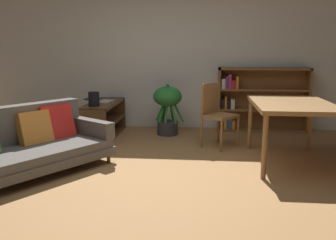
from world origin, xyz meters
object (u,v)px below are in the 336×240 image
at_px(open_laptop, 101,101).
at_px(dining_chair_near, 216,111).
at_px(media_console, 103,120).
at_px(dining_table, 292,108).
at_px(desk_speaker, 94,99).
at_px(bookshelf, 257,100).
at_px(potted_floor_plant, 167,105).
at_px(fabric_couch, 25,144).

bearing_deg(open_laptop, dining_chair_near, -16.08).
xyz_separation_m(media_console, dining_table, (2.68, -1.15, 0.42)).
bearing_deg(dining_chair_near, desk_speaker, 177.80).
bearing_deg(bookshelf, potted_floor_plant, -162.22).
bearing_deg(fabric_couch, open_laptop, 79.26).
bearing_deg(bookshelf, dining_chair_near, -122.87).
xyz_separation_m(potted_floor_plant, bookshelf, (1.51, 0.48, 0.04)).
xyz_separation_m(potted_floor_plant, dining_chair_near, (0.77, -0.66, 0.02)).
distance_m(open_laptop, potted_floor_plant, 1.09).
height_order(potted_floor_plant, dining_chair_near, dining_chair_near).
xyz_separation_m(media_console, dining_chair_near, (1.79, -0.43, 0.25)).
height_order(dining_table, dining_chair_near, dining_chair_near).
bearing_deg(bookshelf, desk_speaker, -157.29).
relative_size(desk_speaker, dining_table, 0.16).
relative_size(open_laptop, dining_table, 0.33).
relative_size(dining_table, dining_chair_near, 1.48).
height_order(media_console, dining_chair_near, dining_chair_near).
relative_size(media_console, dining_table, 0.97).
distance_m(dining_table, bookshelf, 1.87).
bearing_deg(bookshelf, media_console, -164.36).
xyz_separation_m(dining_table, dining_chair_near, (-0.89, 0.71, -0.17)).
distance_m(desk_speaker, potted_floor_plant, 1.22).
xyz_separation_m(fabric_couch, potted_floor_plant, (1.44, 2.01, 0.16)).
bearing_deg(dining_table, media_console, 156.85).
bearing_deg(dining_chair_near, dining_table, -38.69).
bearing_deg(open_laptop, media_console, -56.92).
height_order(desk_speaker, potted_floor_plant, potted_floor_plant).
distance_m(media_console, potted_floor_plant, 1.07).
relative_size(open_laptop, bookshelf, 0.29).
bearing_deg(desk_speaker, media_console, 84.85).
distance_m(media_console, dining_table, 2.94).
distance_m(fabric_couch, desk_speaker, 1.52).
height_order(dining_chair_near, bookshelf, bookshelf).
height_order(open_laptop, dining_table, dining_table).
xyz_separation_m(media_console, bookshelf, (2.53, 0.71, 0.27)).
xyz_separation_m(desk_speaker, bookshelf, (2.56, 1.07, -0.12)).
bearing_deg(bookshelf, open_laptop, -166.84).
xyz_separation_m(fabric_couch, open_laptop, (0.36, 1.89, 0.24)).
height_order(open_laptop, potted_floor_plant, potted_floor_plant).
bearing_deg(open_laptop, potted_floor_plant, 6.45).
height_order(dining_table, bookshelf, bookshelf).
xyz_separation_m(dining_table, bookshelf, (-0.15, 1.85, -0.15)).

